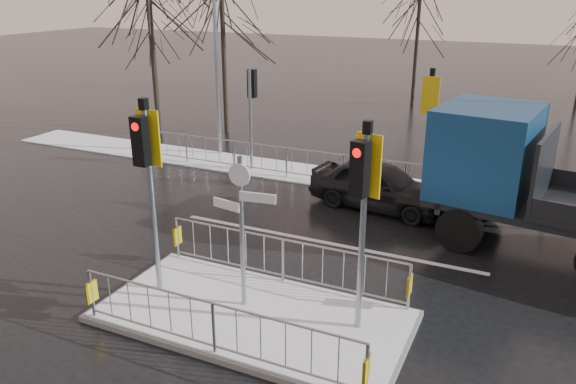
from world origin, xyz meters
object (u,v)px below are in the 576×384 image
at_px(traffic_island, 252,301).
at_px(car_far_lane, 379,185).
at_px(flatbed_truck, 527,177).
at_px(street_lamp_left, 217,33).

distance_m(traffic_island, car_far_lane, 6.70).
bearing_deg(flatbed_truck, traffic_island, -127.85).
relative_size(car_far_lane, street_lamp_left, 0.49).
bearing_deg(flatbed_truck, car_far_lane, 166.20).
height_order(car_far_lane, flatbed_truck, flatbed_truck).
xyz_separation_m(flatbed_truck, street_lamp_left, (-10.86, 3.77, 2.70)).
relative_size(traffic_island, car_far_lane, 1.48).
distance_m(traffic_island, street_lamp_left, 12.17).
distance_m(traffic_island, flatbed_truck, 7.37).
relative_size(traffic_island, flatbed_truck, 0.79).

